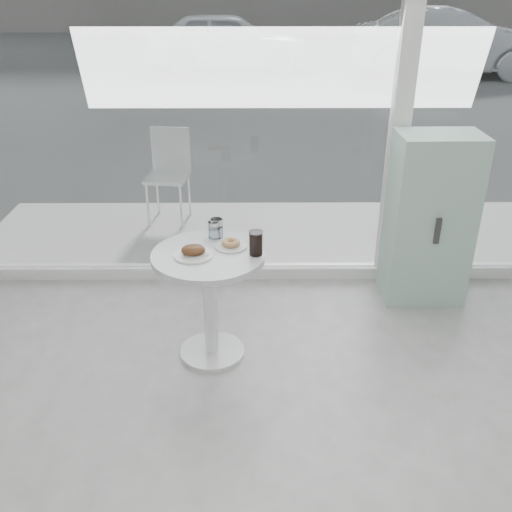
{
  "coord_description": "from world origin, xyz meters",
  "views": [
    {
      "loc": [
        -0.22,
        -1.3,
        2.37
      ],
      "look_at": [
        -0.2,
        1.7,
        0.85
      ],
      "focal_mm": 40.0,
      "sensor_mm": 36.0,
      "label": 1
    }
  ],
  "objects_px": {
    "car_white": "(228,41)",
    "cola_glass": "(256,243)",
    "mint_cabinet": "(429,219)",
    "patio_chair": "(169,169)",
    "plate_fritter": "(194,252)",
    "plate_donut": "(231,244)",
    "car_silver": "(451,42)",
    "water_tumbler_a": "(213,231)",
    "main_table": "(209,284)",
    "water_tumbler_b": "(217,229)"
  },
  "relations": [
    {
      "from": "plate_donut",
      "to": "main_table",
      "type": "bearing_deg",
      "value": -148.98
    },
    {
      "from": "water_tumbler_a",
      "to": "water_tumbler_b",
      "type": "relative_size",
      "value": 0.86
    },
    {
      "from": "cola_glass",
      "to": "plate_donut",
      "type": "bearing_deg",
      "value": 146.22
    },
    {
      "from": "mint_cabinet",
      "to": "car_white",
      "type": "xyz_separation_m",
      "value": [
        -1.98,
        11.54,
        0.05
      ]
    },
    {
      "from": "car_silver",
      "to": "cola_glass",
      "type": "relative_size",
      "value": 29.31
    },
    {
      "from": "plate_donut",
      "to": "cola_glass",
      "type": "relative_size",
      "value": 1.27
    },
    {
      "from": "water_tumbler_a",
      "to": "cola_glass",
      "type": "relative_size",
      "value": 0.71
    },
    {
      "from": "patio_chair",
      "to": "car_silver",
      "type": "xyz_separation_m",
      "value": [
        5.65,
        9.12,
        0.2
      ]
    },
    {
      "from": "main_table",
      "to": "water_tumbler_b",
      "type": "distance_m",
      "value": 0.37
    },
    {
      "from": "car_silver",
      "to": "plate_fritter",
      "type": "xyz_separation_m",
      "value": [
        -5.18,
        -11.44,
        0.03
      ]
    },
    {
      "from": "patio_chair",
      "to": "water_tumbler_b",
      "type": "height_order",
      "value": "patio_chair"
    },
    {
      "from": "plate_fritter",
      "to": "patio_chair",
      "type": "bearing_deg",
      "value": 101.52
    },
    {
      "from": "mint_cabinet",
      "to": "plate_fritter",
      "type": "bearing_deg",
      "value": -155.45
    },
    {
      "from": "main_table",
      "to": "plate_donut",
      "type": "distance_m",
      "value": 0.29
    },
    {
      "from": "plate_donut",
      "to": "water_tumbler_b",
      "type": "height_order",
      "value": "water_tumbler_b"
    },
    {
      "from": "mint_cabinet",
      "to": "patio_chair",
      "type": "distance_m",
      "value": 2.65
    },
    {
      "from": "patio_chair",
      "to": "plate_fritter",
      "type": "bearing_deg",
      "value": -70.42
    },
    {
      "from": "car_silver",
      "to": "cola_glass",
      "type": "height_order",
      "value": "car_silver"
    },
    {
      "from": "mint_cabinet",
      "to": "cola_glass",
      "type": "relative_size",
      "value": 8.26
    },
    {
      "from": "patio_chair",
      "to": "car_white",
      "type": "distance_m",
      "value": 10.04
    },
    {
      "from": "car_white",
      "to": "water_tumbler_a",
      "type": "xyz_separation_m",
      "value": [
        0.37,
        -12.09,
        0.1
      ]
    },
    {
      "from": "water_tumbler_a",
      "to": "patio_chair",
      "type": "bearing_deg",
      "value": 105.71
    },
    {
      "from": "car_silver",
      "to": "car_white",
      "type": "bearing_deg",
      "value": 91.21
    },
    {
      "from": "mint_cabinet",
      "to": "cola_glass",
      "type": "xyz_separation_m",
      "value": [
        -1.33,
        -0.8,
        0.19
      ]
    },
    {
      "from": "mint_cabinet",
      "to": "plate_donut",
      "type": "xyz_separation_m",
      "value": [
        -1.49,
        -0.7,
        0.13
      ]
    },
    {
      "from": "mint_cabinet",
      "to": "car_silver",
      "type": "relative_size",
      "value": 0.28
    },
    {
      "from": "water_tumbler_b",
      "to": "car_silver",
      "type": "bearing_deg",
      "value": 65.67
    },
    {
      "from": "plate_fritter",
      "to": "plate_donut",
      "type": "distance_m",
      "value": 0.26
    },
    {
      "from": "water_tumbler_a",
      "to": "plate_fritter",
      "type": "bearing_deg",
      "value": -111.4
    },
    {
      "from": "main_table",
      "to": "water_tumbler_a",
      "type": "height_order",
      "value": "water_tumbler_a"
    },
    {
      "from": "cola_glass",
      "to": "car_silver",
      "type": "bearing_deg",
      "value": 67.25
    },
    {
      "from": "water_tumbler_a",
      "to": "cola_glass",
      "type": "height_order",
      "value": "cola_glass"
    },
    {
      "from": "cola_glass",
      "to": "plate_fritter",
      "type": "bearing_deg",
      "value": -178.12
    },
    {
      "from": "patio_chair",
      "to": "car_silver",
      "type": "distance_m",
      "value": 10.73
    },
    {
      "from": "plate_fritter",
      "to": "main_table",
      "type": "bearing_deg",
      "value": 21.89
    },
    {
      "from": "mint_cabinet",
      "to": "plate_fritter",
      "type": "height_order",
      "value": "mint_cabinet"
    },
    {
      "from": "main_table",
      "to": "patio_chair",
      "type": "xyz_separation_m",
      "value": [
        -0.56,
        2.29,
        0.02
      ]
    },
    {
      "from": "mint_cabinet",
      "to": "car_white",
      "type": "bearing_deg",
      "value": 98.77
    },
    {
      "from": "main_table",
      "to": "car_silver",
      "type": "relative_size",
      "value": 0.16
    },
    {
      "from": "water_tumbler_b",
      "to": "patio_chair",
      "type": "bearing_deg",
      "value": 106.33
    },
    {
      "from": "car_silver",
      "to": "plate_donut",
      "type": "distance_m",
      "value": 12.36
    },
    {
      "from": "plate_fritter",
      "to": "cola_glass",
      "type": "height_order",
      "value": "cola_glass"
    },
    {
      "from": "plate_fritter",
      "to": "water_tumbler_b",
      "type": "relative_size",
      "value": 1.9
    },
    {
      "from": "mint_cabinet",
      "to": "water_tumbler_a",
      "type": "height_order",
      "value": "mint_cabinet"
    },
    {
      "from": "car_white",
      "to": "water_tumbler_b",
      "type": "bearing_deg",
      "value": -179.33
    },
    {
      "from": "plate_fritter",
      "to": "plate_donut",
      "type": "bearing_deg",
      "value": 27.77
    },
    {
      "from": "plate_fritter",
      "to": "car_white",
      "type": "bearing_deg",
      "value": 91.25
    },
    {
      "from": "car_white",
      "to": "cola_glass",
      "type": "height_order",
      "value": "car_white"
    },
    {
      "from": "main_table",
      "to": "mint_cabinet",
      "type": "distance_m",
      "value": 1.81
    },
    {
      "from": "car_silver",
      "to": "main_table",
      "type": "bearing_deg",
      "value": 166.71
    }
  ]
}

